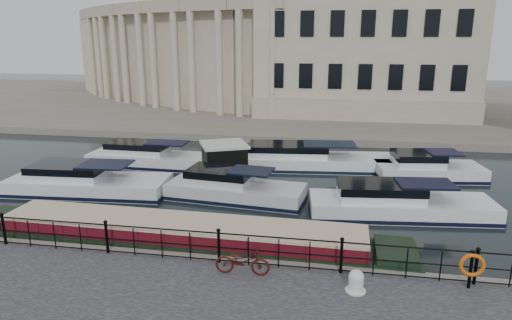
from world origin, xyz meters
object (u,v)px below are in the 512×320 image
at_px(bicycle, 242,261).
at_px(mooring_bollard, 356,281).
at_px(narrowboat, 181,241).
at_px(life_ring_post, 472,266).
at_px(harbour_hut, 224,163).

xyz_separation_m(bicycle, mooring_bollard, (3.50, -0.41, -0.13)).
bearing_deg(narrowboat, life_ring_post, -10.49).
height_order(mooring_bollard, narrowboat, mooring_bollard).
bearing_deg(bicycle, mooring_bollard, -98.51).
xyz_separation_m(bicycle, narrowboat, (-2.87, 2.33, -0.64)).
bearing_deg(narrowboat, bicycle, -37.93).
distance_m(life_ring_post, narrowboat, 9.98).
distance_m(narrowboat, harbour_hut, 9.10).
bearing_deg(life_ring_post, harbour_hut, 132.82).
height_order(narrowboat, harbour_hut, harbour_hut).
bearing_deg(life_ring_post, mooring_bollard, -167.62).
xyz_separation_m(life_ring_post, narrowboat, (-9.73, 2.01, -0.94)).
relative_size(mooring_bollard, harbour_hut, 0.16).
bearing_deg(harbour_hut, mooring_bollard, -84.15).
distance_m(bicycle, narrowboat, 3.76).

